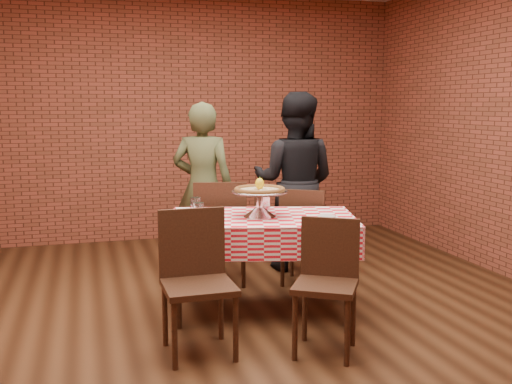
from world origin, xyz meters
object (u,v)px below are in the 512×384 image
(table, at_px, (262,265))
(chair_far_right, at_px, (306,236))
(chair_far_left, at_px, (221,231))
(condiment_caddy, at_px, (262,201))
(water_glass_right, at_px, (196,205))
(diner_black, at_px, (295,182))
(diner_olive, at_px, (203,187))
(pizza, at_px, (260,190))
(water_glass_left, at_px, (199,211))
(chair_near_left, at_px, (199,285))
(pizza_stand, at_px, (260,204))
(chair_near_right, at_px, (325,289))

(table, height_order, chair_far_right, chair_far_right)
(chair_far_left, bearing_deg, condiment_caddy, 123.30)
(water_glass_right, relative_size, diner_black, 0.07)
(diner_olive, bearing_deg, chair_far_right, 164.55)
(table, distance_m, pizza, 0.59)
(water_glass_left, bearing_deg, chair_far_left, 67.14)
(condiment_caddy, distance_m, diner_olive, 1.07)
(chair_near_left, bearing_deg, pizza, 46.23)
(condiment_caddy, xyz_separation_m, diner_olive, (-0.29, 1.03, -0.01))
(water_glass_left, bearing_deg, diner_black, 43.59)
(pizza_stand, height_order, pizza, pizza)
(diner_olive, bearing_deg, diner_black, -166.93)
(pizza, relative_size, diner_black, 0.23)
(chair_far_right, bearing_deg, table, 78.79)
(pizza_stand, xyz_separation_m, chair_near_left, (-0.60, -0.65, -0.39))
(table, bearing_deg, chair_far_right, 45.33)
(water_glass_left, distance_m, diner_black, 1.59)
(pizza_stand, height_order, chair_far_left, pizza_stand)
(chair_near_right, height_order, chair_far_right, chair_far_right)
(pizza, relative_size, water_glass_right, 3.07)
(water_glass_left, xyz_separation_m, diner_black, (1.15, 1.10, 0.04))
(table, bearing_deg, water_glass_right, 150.36)
(condiment_caddy, xyz_separation_m, chair_far_left, (-0.21, 0.60, -0.36))
(table, distance_m, pizza_stand, 0.48)
(chair_far_right, bearing_deg, chair_near_left, 79.48)
(chair_near_right, distance_m, diner_black, 2.08)
(pizza_stand, bearing_deg, diner_olive, 98.10)
(water_glass_right, distance_m, chair_far_right, 1.18)
(condiment_caddy, height_order, chair_far_left, chair_far_left)
(chair_near_right, distance_m, diner_olive, 2.23)
(chair_far_right, bearing_deg, chair_far_left, 13.85)
(condiment_caddy, relative_size, chair_near_right, 0.17)
(water_glass_right, bearing_deg, chair_far_left, 60.65)
(chair_far_left, xyz_separation_m, diner_black, (0.79, 0.24, 0.39))
(condiment_caddy, xyz_separation_m, chair_far_right, (0.51, 0.34, -0.39))
(chair_near_left, distance_m, chair_far_left, 1.60)
(table, bearing_deg, water_glass_left, 179.00)
(diner_olive, bearing_deg, condiment_caddy, 130.80)
(water_glass_left, bearing_deg, diner_olive, 77.56)
(pizza_stand, xyz_separation_m, diner_olive, (-0.18, 1.30, -0.04))
(chair_far_right, xyz_separation_m, diner_olive, (-0.80, 0.69, 0.38))
(diner_black, bearing_deg, chair_near_left, 84.85)
(chair_near_right, bearing_deg, water_glass_left, 158.23)
(table, relative_size, chair_far_left, 1.48)
(chair_far_left, height_order, chair_far_right, chair_far_left)
(chair_far_right, height_order, diner_black, diner_black)
(water_glass_right, relative_size, chair_far_right, 0.14)
(pizza, bearing_deg, diner_olive, 98.10)
(chair_near_left, height_order, chair_far_right, chair_near_left)
(water_glass_right, xyz_separation_m, chair_near_right, (0.63, -1.14, -0.39))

